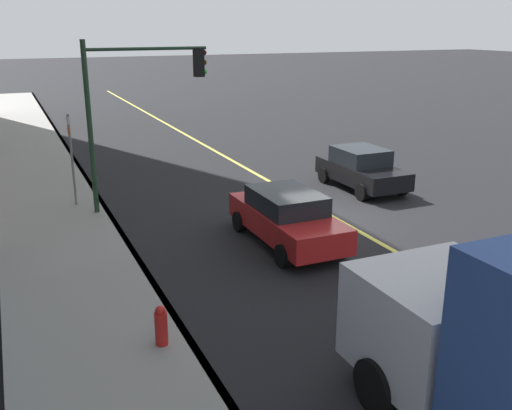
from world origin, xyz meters
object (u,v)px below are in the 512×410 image
object	(u,v)px
car_red	(287,217)
traffic_light_mast	(137,96)
street_sign_post	(71,154)
fire_hydrant	(161,329)
car_black	(361,168)

from	to	relation	value
car_red	traffic_light_mast	world-z (taller)	traffic_light_mast
traffic_light_mast	street_sign_post	bearing A→B (deg)	61.13
street_sign_post	fire_hydrant	distance (m)	9.87
street_sign_post	traffic_light_mast	bearing A→B (deg)	-118.87
car_black	traffic_light_mast	distance (m)	8.63
fire_hydrant	street_sign_post	bearing A→B (deg)	1.78
car_red	car_black	bearing A→B (deg)	-52.31
car_red	fire_hydrant	world-z (taller)	car_red
car_red	traffic_light_mast	xyz separation A→B (m)	(4.57, 2.97, 2.97)
street_sign_post	fire_hydrant	bearing A→B (deg)	-178.22
car_black	fire_hydrant	world-z (taller)	car_black
street_sign_post	fire_hydrant	xyz separation A→B (m)	(-9.77, -0.30, -1.38)
car_red	fire_hydrant	xyz separation A→B (m)	(-4.10, 4.67, -0.31)
car_black	street_sign_post	size ratio (longest dim) A/B	1.25
car_red	street_sign_post	distance (m)	7.62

